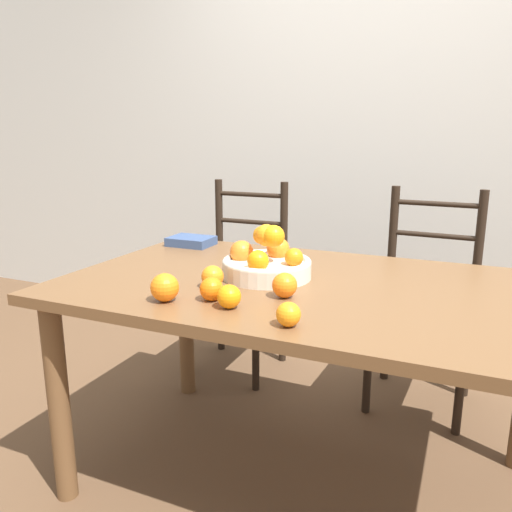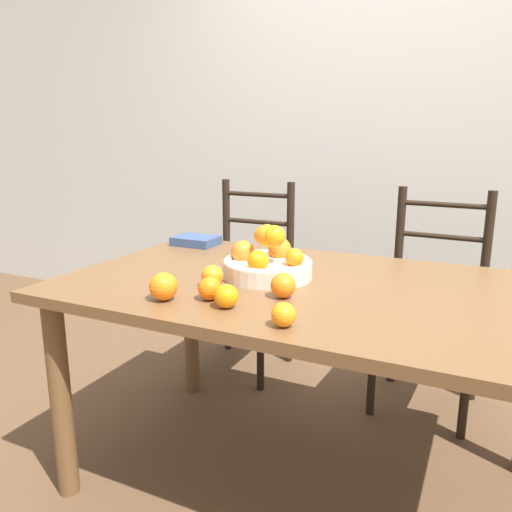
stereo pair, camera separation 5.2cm
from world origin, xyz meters
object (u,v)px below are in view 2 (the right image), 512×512
(chair_left, at_px, (246,281))
(orange_loose_2, at_px, (212,276))
(book_stack, at_px, (196,241))
(orange_loose_1, at_px, (283,286))
(fruit_bowl, at_px, (267,262))
(chair_right, at_px, (431,306))
(orange_loose_0, at_px, (284,315))
(orange_loose_4, at_px, (163,287))
(orange_loose_5, at_px, (210,288))
(orange_loose_3, at_px, (226,296))

(chair_left, bearing_deg, orange_loose_2, -69.08)
(chair_left, xyz_separation_m, book_stack, (-0.04, -0.42, 0.29))
(orange_loose_1, xyz_separation_m, orange_loose_2, (-0.24, 0.00, -0.00))
(fruit_bowl, xyz_separation_m, chair_right, (0.47, 0.75, -0.32))
(chair_right, bearing_deg, orange_loose_2, -118.48)
(orange_loose_0, distance_m, orange_loose_4, 0.40)
(orange_loose_1, xyz_separation_m, orange_loose_5, (-0.18, -0.11, -0.00))
(orange_loose_5, bearing_deg, chair_left, 111.31)
(orange_loose_5, bearing_deg, orange_loose_3, -27.29)
(chair_right, bearing_deg, fruit_bowl, -118.50)
(chair_left, bearing_deg, book_stack, -94.54)
(chair_right, xyz_separation_m, book_stack, (-0.96, -0.42, 0.29))
(orange_loose_2, height_order, chair_right, chair_right)
(orange_loose_4, height_order, chair_left, chair_left)
(chair_left, distance_m, chair_right, 0.93)
(orange_loose_4, height_order, orange_loose_5, orange_loose_4)
(orange_loose_0, xyz_separation_m, chair_left, (-0.68, 1.15, -0.30))
(fruit_bowl, xyz_separation_m, orange_loose_2, (-0.11, -0.18, -0.02))
(orange_loose_0, relative_size, orange_loose_1, 0.84)
(orange_loose_1, relative_size, chair_left, 0.08)
(fruit_bowl, xyz_separation_m, chair_left, (-0.46, 0.75, -0.32))
(orange_loose_4, relative_size, book_stack, 0.44)
(fruit_bowl, bearing_deg, orange_loose_4, -115.89)
(orange_loose_1, distance_m, chair_left, 1.15)
(orange_loose_0, height_order, chair_left, chair_left)
(orange_loose_1, bearing_deg, book_stack, 140.45)
(orange_loose_1, bearing_deg, chair_left, 122.35)
(chair_left, bearing_deg, orange_loose_1, -57.29)
(orange_loose_1, distance_m, book_stack, 0.82)
(fruit_bowl, distance_m, orange_loose_3, 0.33)
(orange_loose_3, bearing_deg, orange_loose_0, -17.55)
(fruit_bowl, height_order, orange_loose_2, fruit_bowl)
(orange_loose_3, height_order, orange_loose_5, orange_loose_5)
(orange_loose_0, xyz_separation_m, orange_loose_5, (-0.27, 0.10, 0.00))
(orange_loose_0, relative_size, orange_loose_5, 0.91)
(orange_loose_0, height_order, book_stack, orange_loose_0)
(orange_loose_0, distance_m, orange_loose_5, 0.29)
(orange_loose_2, bearing_deg, orange_loose_1, -0.95)
(fruit_bowl, bearing_deg, orange_loose_2, -121.64)
(orange_loose_1, xyz_separation_m, chair_left, (-0.59, 0.94, -0.31))
(orange_loose_1, distance_m, orange_loose_4, 0.35)
(orange_loose_0, distance_m, chair_right, 1.21)
(orange_loose_4, relative_size, orange_loose_5, 1.19)
(fruit_bowl, xyz_separation_m, orange_loose_3, (0.03, -0.33, -0.02))
(orange_loose_4, height_order, chair_right, chair_right)
(orange_loose_3, bearing_deg, orange_loose_5, 152.71)
(orange_loose_4, bearing_deg, book_stack, 115.14)
(orange_loose_1, relative_size, orange_loose_5, 1.08)
(orange_loose_3, distance_m, chair_right, 1.21)
(orange_loose_4, bearing_deg, orange_loose_3, 5.86)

